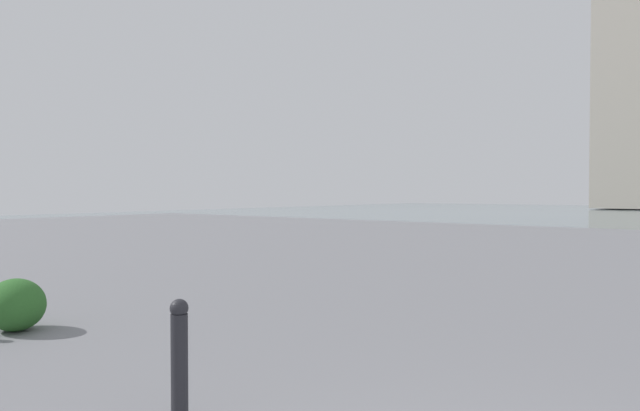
# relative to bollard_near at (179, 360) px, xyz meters

# --- Properties ---
(bollard_near) EXTENTS (0.13, 0.13, 0.89)m
(bollard_near) POSITION_rel_bollard_near_xyz_m (0.00, 0.00, 0.00)
(bollard_near) COLOR #232328
(bollard_near) RESTS_ON ground
(shrub_low) EXTENTS (0.73, 0.65, 0.62)m
(shrub_low) POSITION_rel_bollard_near_xyz_m (3.74, -0.55, -0.15)
(shrub_low) COLOR #2D6628
(shrub_low) RESTS_ON ground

